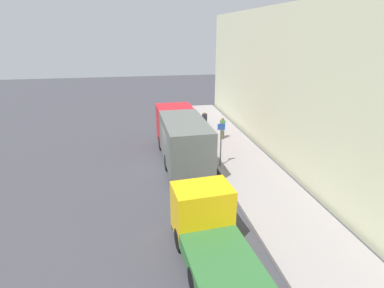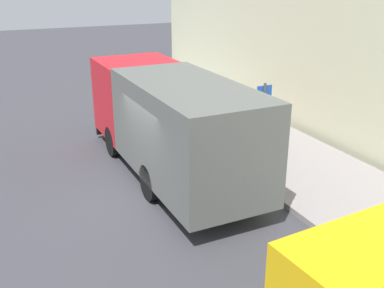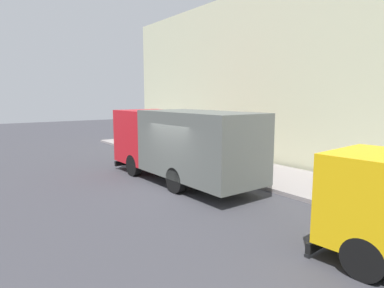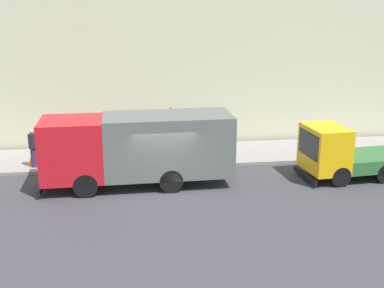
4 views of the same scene
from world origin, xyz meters
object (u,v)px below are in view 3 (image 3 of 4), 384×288
(large_utility_truck, at_px, (180,142))
(traffic_cone_orange, at_px, (173,150))
(pedestrian_standing, at_px, (171,140))
(street_sign_post, at_px, (244,141))
(pedestrian_walking, at_px, (202,143))

(large_utility_truck, distance_m, traffic_cone_orange, 5.68)
(pedestrian_standing, bearing_deg, large_utility_truck, 88.60)
(traffic_cone_orange, xyz_separation_m, street_sign_post, (-0.66, -6.36, 1.28))
(large_utility_truck, distance_m, street_sign_post, 2.62)
(pedestrian_walking, height_order, pedestrian_standing, pedestrian_standing)
(large_utility_truck, xyz_separation_m, pedestrian_standing, (2.55, 4.67, -0.61))
(pedestrian_walking, relative_size, traffic_cone_orange, 2.72)
(large_utility_truck, relative_size, pedestrian_standing, 4.47)
(pedestrian_walking, distance_m, street_sign_post, 4.94)
(pedestrian_walking, xyz_separation_m, traffic_cone_orange, (-0.79, 1.69, -0.55))
(pedestrian_walking, bearing_deg, street_sign_post, 96.49)
(pedestrian_walking, xyz_separation_m, pedestrian_standing, (-1.01, 1.56, 0.07))
(large_utility_truck, xyz_separation_m, pedestrian_walking, (3.56, 3.12, -0.68))
(large_utility_truck, bearing_deg, pedestrian_walking, 40.06)
(pedestrian_walking, distance_m, traffic_cone_orange, 1.95)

